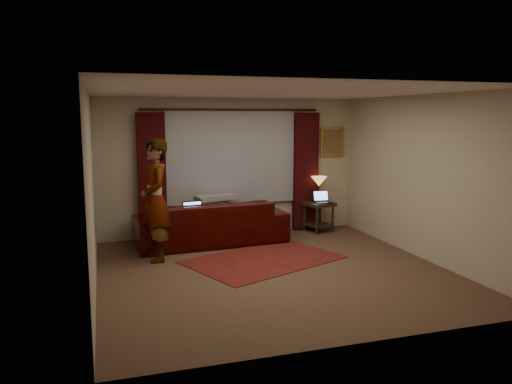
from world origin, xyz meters
TOP-DOWN VIEW (x-y plane):
  - floor at (0.00, 0.00)m, footprint 5.00×5.00m
  - ceiling at (0.00, 0.00)m, footprint 5.00×5.00m
  - wall_back at (0.00, 2.50)m, footprint 5.00×0.02m
  - wall_front at (0.00, -2.50)m, footprint 5.00×0.02m
  - wall_left at (-2.50, 0.00)m, footprint 0.02×5.00m
  - wall_right at (2.50, 0.00)m, footprint 0.02×5.00m
  - sheer_curtain at (0.00, 2.44)m, footprint 2.50×0.05m
  - drape_left at (-1.50, 2.39)m, footprint 0.50×0.14m
  - drape_right at (1.50, 2.39)m, footprint 0.50×0.14m
  - curtain_rod at (0.00, 2.39)m, footprint 0.04×0.04m
  - picture_frame at (2.10, 2.47)m, footprint 0.50×0.04m
  - sofa at (-0.54, 1.86)m, footprint 2.73×1.32m
  - throw_blanket at (-0.37, 2.14)m, footprint 0.82×0.48m
  - clothing_pile at (0.33, 1.71)m, footprint 0.49×0.38m
  - laptop_sofa at (-0.86, 1.64)m, footprint 0.42×0.45m
  - area_rug at (0.04, 0.59)m, footprint 2.74×2.32m
  - end_table at (1.68, 2.14)m, footprint 0.62×0.62m
  - tiffany_lamp at (1.71, 2.20)m, footprint 0.40×0.40m
  - laptop_table at (1.73, 2.04)m, footprint 0.33×0.36m
  - person at (-1.58, 1.09)m, footprint 0.61×0.61m

SIDE VIEW (x-z plane):
  - floor at x=0.00m, z-range -0.01..0.00m
  - area_rug at x=0.04m, z-range 0.00..0.01m
  - end_table at x=1.68m, z-range 0.00..0.59m
  - sofa at x=-0.54m, z-range 0.00..1.07m
  - clothing_pile at x=0.33m, z-range 0.54..0.74m
  - laptop_sofa at x=-0.86m, z-range 0.54..0.80m
  - laptop_table at x=1.73m, z-range 0.59..0.82m
  - tiffany_lamp at x=1.71m, z-range 0.59..1.09m
  - person at x=-1.58m, z-range 0.00..1.92m
  - throw_blanket at x=-0.37m, z-range 1.02..1.11m
  - drape_left at x=-1.50m, z-range 0.03..2.33m
  - drape_right at x=1.50m, z-range 0.03..2.33m
  - wall_back at x=0.00m, z-range 0.00..2.60m
  - wall_front at x=0.00m, z-range 0.00..2.60m
  - wall_left at x=-2.50m, z-range 0.00..2.60m
  - wall_right at x=2.50m, z-range 0.00..2.60m
  - sheer_curtain at x=0.00m, z-range 0.60..2.40m
  - picture_frame at x=2.10m, z-range 1.45..2.05m
  - curtain_rod at x=0.00m, z-range 0.68..4.08m
  - ceiling at x=0.00m, z-range 2.59..2.61m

